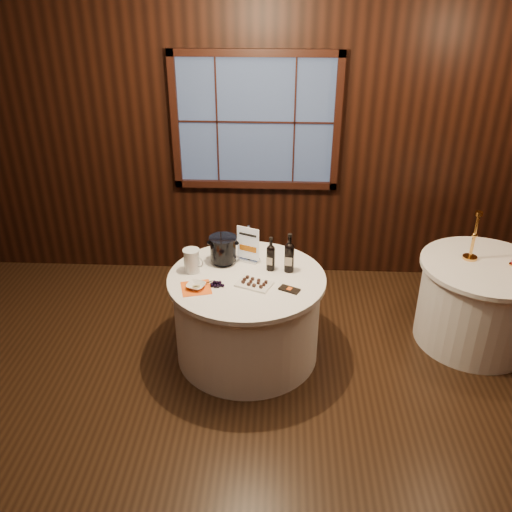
# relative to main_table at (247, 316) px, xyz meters

# --- Properties ---
(ground) EXTENTS (6.00, 6.00, 0.00)m
(ground) POSITION_rel_main_table_xyz_m (0.00, -1.00, -0.39)
(ground) COLOR black
(ground) RESTS_ON ground
(back_wall) EXTENTS (6.00, 0.10, 3.00)m
(back_wall) POSITION_rel_main_table_xyz_m (0.00, 1.48, 1.16)
(back_wall) COLOR black
(back_wall) RESTS_ON ground
(main_table) EXTENTS (1.28, 1.28, 0.77)m
(main_table) POSITION_rel_main_table_xyz_m (0.00, 0.00, 0.00)
(main_table) COLOR white
(main_table) RESTS_ON ground
(side_table) EXTENTS (1.08, 1.08, 0.77)m
(side_table) POSITION_rel_main_table_xyz_m (2.00, 0.30, 0.00)
(side_table) COLOR white
(side_table) RESTS_ON ground
(sign_stand) EXTENTS (0.19, 0.16, 0.33)m
(sign_stand) POSITION_rel_main_table_xyz_m (0.00, 0.26, 0.49)
(sign_stand) COLOR #B5B6BC
(sign_stand) RESTS_ON main_table
(port_bottle_left) EXTENTS (0.07, 0.08, 0.29)m
(port_bottle_left) POSITION_rel_main_table_xyz_m (0.19, 0.12, 0.51)
(port_bottle_left) COLOR black
(port_bottle_left) RESTS_ON main_table
(port_bottle_right) EXTENTS (0.08, 0.09, 0.34)m
(port_bottle_right) POSITION_rel_main_table_xyz_m (0.34, 0.11, 0.53)
(port_bottle_right) COLOR black
(port_bottle_right) RESTS_ON main_table
(ice_bucket) EXTENTS (0.23, 0.23, 0.24)m
(ice_bucket) POSITION_rel_main_table_xyz_m (-0.21, 0.22, 0.51)
(ice_bucket) COLOR black
(ice_bucket) RESTS_ON main_table
(chocolate_plate) EXTENTS (0.32, 0.27, 0.04)m
(chocolate_plate) POSITION_rel_main_table_xyz_m (0.07, -0.13, 0.40)
(chocolate_plate) COLOR white
(chocolate_plate) RESTS_ON main_table
(chocolate_box) EXTENTS (0.18, 0.14, 0.01)m
(chocolate_box) POSITION_rel_main_table_xyz_m (0.34, -0.19, 0.39)
(chocolate_box) COLOR black
(chocolate_box) RESTS_ON main_table
(grape_bunch) EXTENTS (0.18, 0.09, 0.04)m
(grape_bunch) POSITION_rel_main_table_xyz_m (-0.22, -0.15, 0.40)
(grape_bunch) COLOR black
(grape_bunch) RESTS_ON main_table
(glass_pitcher) EXTENTS (0.18, 0.14, 0.20)m
(glass_pitcher) POSITION_rel_main_table_xyz_m (-0.45, 0.07, 0.48)
(glass_pitcher) COLOR silver
(glass_pitcher) RESTS_ON main_table
(orange_napkin) EXTENTS (0.28, 0.28, 0.00)m
(orange_napkin) POSITION_rel_main_table_xyz_m (-0.38, -0.20, 0.38)
(orange_napkin) COLOR #FF5F15
(orange_napkin) RESTS_ON main_table
(cracker_bowl) EXTENTS (0.18, 0.18, 0.03)m
(cracker_bowl) POSITION_rel_main_table_xyz_m (-0.38, -0.20, 0.40)
(cracker_bowl) COLOR white
(cracker_bowl) RESTS_ON orange_napkin
(brass_candlestick) EXTENTS (0.12, 0.12, 0.44)m
(brass_candlestick) POSITION_rel_main_table_xyz_m (1.89, 0.40, 0.54)
(brass_candlestick) COLOR gold
(brass_candlestick) RESTS_ON side_table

